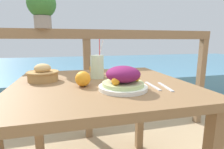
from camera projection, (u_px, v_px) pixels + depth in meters
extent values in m
cube|color=olive|center=(101.00, 85.00, 1.05)|extent=(1.00, 0.95, 0.04)
cube|color=olive|center=(38.00, 123.00, 1.40)|extent=(0.06, 0.06, 0.73)
cube|color=olive|center=(140.00, 112.00, 1.62)|extent=(0.06, 0.06, 0.73)
cube|color=brown|center=(86.00, 34.00, 1.68)|extent=(2.80, 0.08, 0.09)
cube|color=brown|center=(88.00, 90.00, 1.79)|extent=(0.07, 0.07, 1.03)
cube|color=brown|center=(200.00, 82.00, 2.12)|extent=(0.07, 0.07, 1.03)
cube|color=teal|center=(76.00, 73.00, 4.22)|extent=(12.00, 4.00, 0.47)
cylinder|color=white|center=(123.00, 88.00, 0.88)|extent=(0.25, 0.25, 0.02)
cylinder|color=#C6DB8E|center=(123.00, 84.00, 0.88)|extent=(0.21, 0.21, 0.02)
ellipsoid|color=#72194C|center=(123.00, 74.00, 0.87)|extent=(0.17, 0.17, 0.08)
sphere|color=orange|center=(136.00, 77.00, 0.90)|extent=(0.04, 0.04, 0.04)
sphere|color=orange|center=(113.00, 76.00, 0.93)|extent=(0.04, 0.04, 0.04)
sphere|color=orange|center=(116.00, 81.00, 0.81)|extent=(0.04, 0.04, 0.04)
cylinder|color=beige|center=(98.00, 67.00, 1.14)|extent=(0.09, 0.09, 0.15)
cylinder|color=red|center=(100.00, 56.00, 1.13)|extent=(0.01, 0.05, 0.22)
cylinder|color=white|center=(99.00, 56.00, 1.14)|extent=(0.05, 0.06, 0.21)
cylinder|color=#AD7F47|center=(43.00, 76.00, 1.07)|extent=(0.18, 0.18, 0.06)
torus|color=#AD7F47|center=(43.00, 72.00, 1.06)|extent=(0.19, 0.19, 0.01)
ellipsoid|color=tan|center=(43.00, 68.00, 1.06)|extent=(0.10, 0.10, 0.06)
cylinder|color=gray|center=(43.00, 22.00, 1.57)|extent=(0.15, 0.15, 0.11)
sphere|color=#336B2D|center=(41.00, 3.00, 1.54)|extent=(0.25, 0.25, 0.25)
cube|color=silver|center=(152.00, 86.00, 0.95)|extent=(0.02, 0.18, 0.00)
cube|color=silver|center=(165.00, 87.00, 0.93)|extent=(0.04, 0.18, 0.00)
sphere|color=orange|center=(83.00, 79.00, 0.94)|extent=(0.08, 0.08, 0.08)
sphere|color=orange|center=(95.00, 69.00, 1.28)|extent=(0.08, 0.08, 0.08)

